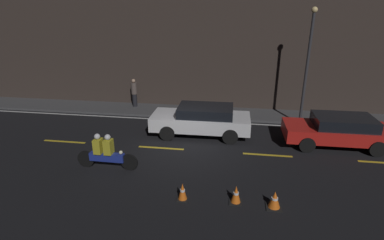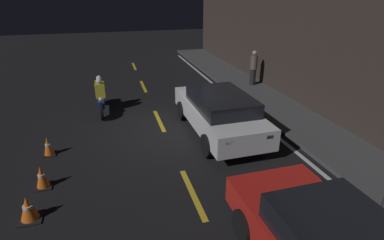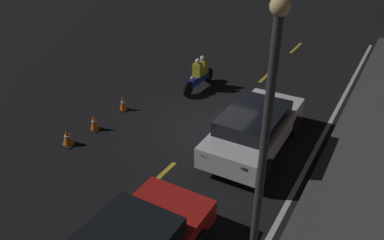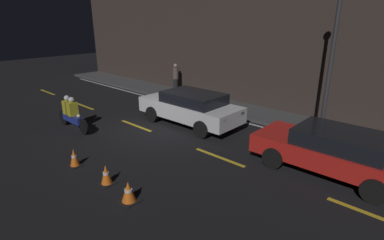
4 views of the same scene
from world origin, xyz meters
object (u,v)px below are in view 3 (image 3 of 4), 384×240
(traffic_cone_near, at_px, (123,103))
(traffic_cone_mid, at_px, (94,122))
(motorcycle, at_px, (200,74))
(sedan_white, at_px, (255,127))
(traffic_cone_far, at_px, (68,137))
(street_lamp, at_px, (263,158))

(traffic_cone_near, xyz_separation_m, traffic_cone_mid, (1.66, 0.09, 0.00))
(motorcycle, xyz_separation_m, traffic_cone_mid, (4.85, -1.45, -0.36))
(motorcycle, relative_size, traffic_cone_near, 4.11)
(traffic_cone_near, height_order, traffic_cone_mid, traffic_cone_mid)
(sedan_white, xyz_separation_m, traffic_cone_near, (0.03, -5.28, -0.50))
(traffic_cone_far, bearing_deg, motorcycle, 165.67)
(traffic_cone_near, relative_size, traffic_cone_far, 1.03)
(motorcycle, height_order, traffic_cone_near, motorcycle)
(traffic_cone_near, bearing_deg, motorcycle, 154.31)
(motorcycle, relative_size, street_lamp, 0.41)
(traffic_cone_mid, bearing_deg, traffic_cone_far, -4.19)
(traffic_cone_near, xyz_separation_m, traffic_cone_far, (2.80, 0.00, -0.01))
(sedan_white, relative_size, traffic_cone_far, 8.26)
(traffic_cone_mid, bearing_deg, motorcycle, 163.37)
(traffic_cone_mid, bearing_deg, sedan_white, 107.97)
(traffic_cone_near, bearing_deg, sedan_white, 90.32)
(motorcycle, distance_m, traffic_cone_mid, 5.08)
(motorcycle, bearing_deg, traffic_cone_mid, -16.05)
(traffic_cone_near, distance_m, traffic_cone_far, 2.80)
(traffic_cone_mid, distance_m, street_lamp, 8.29)
(motorcycle, distance_m, traffic_cone_near, 3.56)
(motorcycle, height_order, street_lamp, street_lamp)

